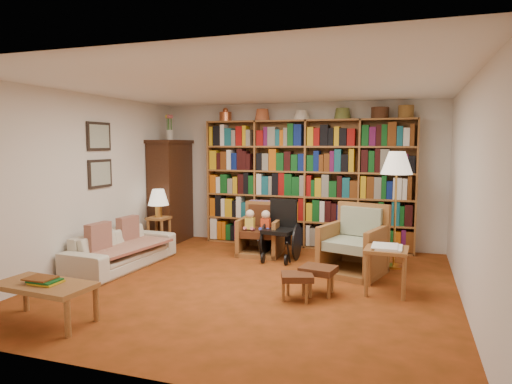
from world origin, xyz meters
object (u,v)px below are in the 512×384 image
at_px(floor_lamp, 397,168).
at_px(side_table_papers, 386,256).
at_px(armchair_leather, 262,232).
at_px(coffee_table, 44,288).
at_px(sofa, 122,249).
at_px(side_table_lamp, 159,227).
at_px(footstool_b, 297,279).
at_px(footstool_a, 318,272).
at_px(wheelchair, 281,232).
at_px(armchair_sage, 354,247).

bearing_deg(floor_lamp, side_table_papers, -92.48).
relative_size(floor_lamp, side_table_papers, 2.89).
relative_size(armchair_leather, coffee_table, 0.83).
xyz_separation_m(floor_lamp, coffee_table, (-3.23, -3.29, -1.09)).
height_order(sofa, coffee_table, sofa).
relative_size(side_table_lamp, floor_lamp, 0.33).
height_order(armchair_leather, coffee_table, armchair_leather).
bearing_deg(side_table_lamp, sofa, -85.27).
distance_m(sofa, footstool_b, 2.81).
distance_m(side_table_lamp, coffee_table, 3.31).
distance_m(side_table_papers, footstool_b, 1.13).
bearing_deg(armchair_leather, footstool_a, -54.04).
bearing_deg(side_table_lamp, footstool_b, -31.87).
bearing_deg(side_table_papers, wheelchair, 143.46).
xyz_separation_m(wheelchair, side_table_papers, (1.64, -1.22, 0.04)).
xyz_separation_m(side_table_lamp, side_table_papers, (3.81, -1.20, 0.08)).
height_order(side_table_lamp, footstool_b, side_table_lamp).
xyz_separation_m(wheelchair, floor_lamp, (1.69, 0.02, 1.03)).
height_order(footstool_a, coffee_table, coffee_table).
bearing_deg(wheelchair, sofa, -149.41).
bearing_deg(armchair_sage, side_table_lamp, 172.81).
xyz_separation_m(footstool_b, coffee_table, (-2.22, -1.48, 0.11)).
height_order(armchair_sage, footstool_a, armchair_sage).
distance_m(side_table_lamp, floor_lamp, 4.00).
bearing_deg(side_table_lamp, footstool_a, -26.30).
xyz_separation_m(side_table_papers, coffee_table, (-3.18, -2.05, -0.10)).
height_order(armchair_leather, footstool_a, armchair_leather).
xyz_separation_m(sofa, side_table_lamp, (-0.10, 1.21, 0.12)).
bearing_deg(armchair_sage, footstool_a, -104.95).
height_order(side_table_lamp, wheelchair, wheelchair).
bearing_deg(armchair_sage, floor_lamp, 40.83).
xyz_separation_m(side_table_lamp, armchair_leather, (1.78, 0.24, -0.03)).
bearing_deg(sofa, footstool_b, -98.53).
distance_m(footstool_a, footstool_b, 0.33).
xyz_separation_m(side_table_papers, footstool_b, (-0.96, -0.57, -0.21)).
bearing_deg(side_table_papers, sofa, -179.91).
height_order(footstool_a, footstool_b, footstool_a).
height_order(side_table_lamp, footstool_a, side_table_lamp).
height_order(side_table_papers, footstool_b, side_table_papers).
distance_m(floor_lamp, side_table_papers, 1.59).
relative_size(footstool_a, coffee_table, 0.43).
height_order(sofa, side_table_papers, side_table_papers).
distance_m(armchair_leather, coffee_table, 3.68).
distance_m(sofa, armchair_sage, 3.33).
distance_m(footstool_b, coffee_table, 2.67).
bearing_deg(coffee_table, footstool_b, 33.66).
height_order(floor_lamp, footstool_a, floor_lamp).
distance_m(side_table_lamp, footstool_b, 3.36).
relative_size(side_table_papers, coffee_table, 0.57).
bearing_deg(side_table_lamp, side_table_papers, -17.55).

